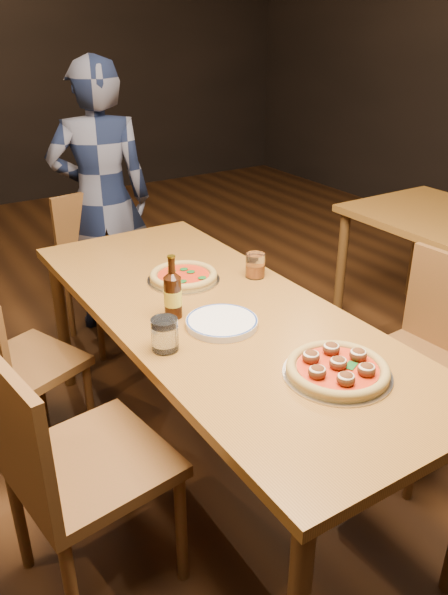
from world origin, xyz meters
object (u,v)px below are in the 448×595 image
chair_main_e (415,365)px  diner (102,200)px  pizza_margherita (183,276)px  amber_glass (255,265)px  chair_main_sw (24,364)px  beer_bottle (173,296)px  pizza_meatball (338,369)px  plate_stack (222,323)px  table_main (217,326)px  water_glass (165,334)px  chair_main_nw (91,462)px  chair_end (108,269)px

chair_main_e → diner: size_ratio=0.59×
pizza_margherita → amber_glass: 0.31m
chair_main_sw → beer_bottle: 0.78m
pizza_meatball → plate_stack: size_ratio=1.31×
table_main → chair_main_e: bearing=-28.2°
water_glass → amber_glass: size_ratio=1.09×
chair_main_sw → water_glass: chair_main_sw is taller
table_main → chair_main_e: chair_main_e is taller
pizza_meatball → diner: (0.05, 2.05, 0.02)m
chair_main_sw → plate_stack: chair_main_sw is taller
chair_main_sw → pizza_meatball: size_ratio=2.60×
chair_main_nw → pizza_meatball: chair_main_nw is taller
chair_main_sw → amber_glass: (0.93, -0.35, 0.36)m
chair_end → beer_bottle: (-0.22, -1.24, 0.39)m
water_glass → beer_bottle: bearing=55.5°
diner → chair_main_e: bearing=126.4°
pizza_margherita → chair_main_nw: bearing=-139.2°
table_main → plate_stack: plate_stack is taller
chair_end → amber_glass: bearing=-85.5°
plate_stack → amber_glass: 0.46m
chair_main_sw → diner: size_ratio=0.56×
chair_main_nw → plate_stack: chair_main_nw is taller
chair_main_e → water_glass: bearing=-105.9°
chair_main_sw → diner: 1.26m
chair_end → table_main: bearing=-100.5°
table_main → beer_bottle: (-0.17, 0.03, 0.16)m
table_main → beer_bottle: bearing=168.2°
plate_stack → beer_bottle: bearing=126.1°
chair_end → amber_glass: 1.18m
chair_main_e → chair_end: 1.79m
amber_glass → plate_stack: bearing=-140.1°
table_main → water_glass: water_glass is taller
amber_glass → diner: (-0.18, 1.30, -0.01)m
chair_main_sw → chair_main_e: size_ratio=0.95×
pizza_meatball → plate_stack: pizza_meatball is taller
chair_main_nw → chair_end: chair_main_nw is taller
chair_main_sw → pizza_meatball: 1.35m
chair_main_nw → diner: bearing=-31.0°
amber_glass → chair_main_e: bearing=-53.4°
table_main → pizza_margherita: (0.02, 0.30, 0.09)m
amber_glass → water_glass: bearing=-150.9°
chair_main_sw → amber_glass: chair_main_sw is taller
table_main → water_glass: 0.36m
water_glass → diner: diner is taller
chair_main_e → water_glass: 1.09m
chair_main_nw → pizza_meatball: (0.70, -0.33, 0.28)m
chair_main_sw → plate_stack: 0.92m
pizza_meatball → water_glass: size_ratio=3.01×
pizza_meatball → amber_glass: amber_glass is taller
chair_main_nw → pizza_margherita: size_ratio=3.21×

